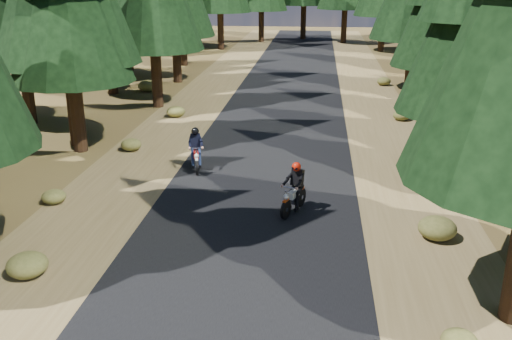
{
  "coord_description": "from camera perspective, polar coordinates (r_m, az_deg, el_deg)",
  "views": [
    {
      "loc": [
        1.67,
        -13.86,
        6.47
      ],
      "look_at": [
        0.0,
        1.5,
        1.1
      ],
      "focal_mm": 40.0,
      "sensor_mm": 36.0,
      "label": 1
    }
  ],
  "objects": [
    {
      "name": "ground",
      "position": [
        15.39,
        -0.61,
        -5.7
      ],
      "size": [
        120.0,
        120.0,
        0.0
      ],
      "primitive_type": "plane",
      "color": "#4D381B",
      "rests_on": "ground"
    },
    {
      "name": "road",
      "position": [
        20.01,
        1.09,
        0.31
      ],
      "size": [
        6.0,
        100.0,
        0.01
      ],
      "primitive_type": "cube",
      "color": "black",
      "rests_on": "ground"
    },
    {
      "name": "shoulder_l",
      "position": [
        20.9,
        -11.58,
        0.74
      ],
      "size": [
        3.2,
        100.0,
        0.01
      ],
      "primitive_type": "cube",
      "color": "brown",
      "rests_on": "ground"
    },
    {
      "name": "shoulder_r",
      "position": [
        20.15,
        14.22,
        -0.17
      ],
      "size": [
        3.2,
        100.0,
        0.01
      ],
      "primitive_type": "cube",
      "color": "brown",
      "rests_on": "ground"
    },
    {
      "name": "log_near",
      "position": [
        22.48,
        23.01,
        1.3
      ],
      "size": [
        4.71,
        2.31,
        0.32
      ],
      "primitive_type": "cylinder",
      "rotation": [
        0.0,
        1.57,
        0.41
      ],
      "color": "#4C4233",
      "rests_on": "ground"
    },
    {
      "name": "understory_shrubs",
      "position": [
        22.71,
        3.52,
        3.32
      ],
      "size": [
        17.02,
        29.88,
        0.68
      ],
      "color": "#474C1E",
      "rests_on": "ground"
    },
    {
      "name": "rider_lead",
      "position": [
        16.13,
        3.79,
        -2.64
      ],
      "size": [
        1.05,
        1.69,
        1.45
      ],
      "rotation": [
        0.0,
        0.0,
        2.76
      ],
      "color": "silver",
      "rests_on": "road"
    },
    {
      "name": "rider_follow",
      "position": [
        19.71,
        -6.01,
        1.4
      ],
      "size": [
        0.87,
        1.71,
        1.46
      ],
      "rotation": [
        0.0,
        0.0,
        3.39
      ],
      "color": "maroon",
      "rests_on": "road"
    }
  ]
}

